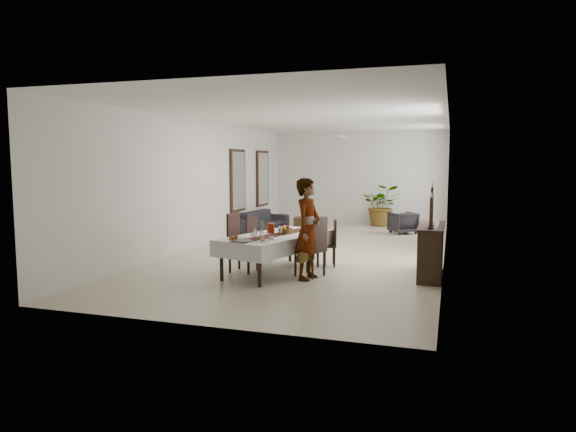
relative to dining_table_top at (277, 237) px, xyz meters
The scene contains 88 objects.
floor 2.70m from the dining_table_top, 88.00° to the left, with size 6.00×12.00×0.00m, color beige.
ceiling 3.61m from the dining_table_top, 88.00° to the left, with size 6.00×12.00×0.02m, color white.
wall_back 8.65m from the dining_table_top, 89.40° to the left, with size 6.00×0.02×3.20m, color silver.
wall_front 3.51m from the dining_table_top, 88.47° to the right, with size 6.00×0.02×3.20m, color silver.
wall_left 4.01m from the dining_table_top, 138.13° to the left, with size 0.02×12.00×3.20m, color silver.
wall_right 4.14m from the dining_table_top, 40.15° to the left, with size 0.02×12.00×3.20m, color silver.
dining_table_top is the anchor object (origin of this frame).
table_leg_fl 1.25m from the dining_table_top, 127.44° to the right, with size 0.07×0.07×0.69m, color black.
table_leg_fr 1.25m from the dining_table_top, 85.23° to the right, with size 0.07×0.07×0.69m, color black.
table_leg_bl 1.25m from the dining_table_top, 94.77° to the left, with size 0.07×0.07×0.69m, color black.
table_leg_br 1.25m from the dining_table_top, 52.56° to the left, with size 0.07×0.07×0.69m, color black.
tablecloth_top 0.03m from the dining_table_top, ahead, with size 1.16×2.53×0.01m, color white.
tablecloth_drape_left 0.58m from the dining_table_top, 163.66° to the left, with size 0.01×2.53×0.29m, color white.
tablecloth_drape_right 0.58m from the dining_table_top, 16.34° to the right, with size 0.01×2.53×0.29m, color silver.
tablecloth_drape_near 1.27m from the dining_table_top, 106.34° to the right, with size 1.16×0.01×0.29m, color silver.
tablecloth_drape_far 1.27m from the dining_table_top, 73.66° to the left, with size 1.16×0.01×0.29m, color white.
table_runner 0.04m from the dining_table_top, ahead, with size 0.34×2.45×0.00m, color #562318.
red_pitcher 0.32m from the dining_table_top, 132.70° to the left, with size 0.15×0.15×0.20m, color maroon.
pitcher_handle 0.38m from the dining_table_top, 139.54° to the left, with size 0.12×0.12×0.02m, color maroon.
wine_glass_near 0.66m from the dining_table_top, 95.88° to the right, with size 0.07×0.07×0.17m, color white.
wine_glass_mid 0.56m from the dining_table_top, 116.64° to the right, with size 0.07×0.07×0.17m, color white.
wine_glass_far 0.14m from the dining_table_top, 28.66° to the left, with size 0.07×0.07×0.17m, color white.
teacup_right 0.66m from the dining_table_top, 79.77° to the right, with size 0.09×0.09×0.06m, color silver.
saucer_right 0.66m from the dining_table_top, 79.77° to the right, with size 0.15×0.15×0.01m, color silver.
teacup_left 0.46m from the dining_table_top, 146.94° to the right, with size 0.09×0.09×0.06m, color silver.
saucer_left 0.45m from the dining_table_top, 146.94° to the right, with size 0.15×0.15×0.01m, color silver.
plate_near_right 0.94m from the dining_table_top, 86.20° to the right, with size 0.24×0.24×0.01m, color white.
bread_near_right 0.94m from the dining_table_top, 86.20° to the right, with size 0.09×0.09×0.09m, color tan.
plate_near_left 0.79m from the dining_table_top, 128.14° to the right, with size 0.24×0.24×0.01m, color white.
plate_far_left 0.63m from the dining_table_top, 103.85° to the left, with size 0.24×0.24×0.01m, color silver.
serving_tray 1.03m from the dining_table_top, 106.34° to the right, with size 0.35×0.35×0.02m, color #48474C.
jam_jar_a 1.08m from the dining_table_top, 117.85° to the right, with size 0.06×0.06×0.07m, color brown.
jam_jar_b 1.05m from the dining_table_top, 123.76° to the right, with size 0.06×0.06×0.07m, color #8F5514.
jam_jar_c 0.94m from the dining_table_top, 122.69° to the right, with size 0.06×0.06×0.07m, color maroon.
fruit_basket 0.26m from the dining_table_top, 62.35° to the left, with size 0.29×0.29×0.10m, color brown.
fruit_red 0.32m from the dining_table_top, 57.16° to the left, with size 0.09×0.09×0.09m, color maroon.
fruit_green 0.32m from the dining_table_top, 71.62° to the left, with size 0.08×0.08×0.08m, color #5D8D2A.
fruit_yellow 0.26m from the dining_table_top, 59.62° to the left, with size 0.08×0.08×0.08m, color yellow.
chair_right_near_seat 0.73m from the dining_table_top, ahead, with size 0.48×0.48×0.05m, color black.
chair_right_near_leg_fl 1.00m from the dining_table_top, 22.34° to the right, with size 0.05×0.05×0.47m, color black.
chair_right_near_leg_fr 1.06m from the dining_table_top, ahead, with size 0.05×0.05×0.47m, color black.
chair_right_near_leg_bl 0.68m from the dining_table_top, 24.46° to the right, with size 0.05×0.05×0.47m, color black.
chair_right_near_leg_br 0.77m from the dining_table_top, 15.95° to the left, with size 0.05×0.05×0.47m, color black.
chair_right_near_back 0.92m from the dining_table_top, ahead, with size 0.48×0.04×0.61m, color black.
chair_right_far_seat 1.24m from the dining_table_top, 51.27° to the left, with size 0.41×0.41×0.05m, color black.
chair_right_far_leg_fl 1.37m from the dining_table_top, 40.71° to the left, with size 0.04×0.04×0.40m, color black.
chair_right_far_leg_fr 1.53m from the dining_table_top, 52.84° to the left, with size 0.04×0.04×0.40m, color black.
chair_right_far_leg_bl 1.10m from the dining_table_top, 48.95° to the left, with size 0.04×0.04×0.40m, color black.
chair_right_far_leg_br 1.30m from the dining_table_top, 62.52° to the left, with size 0.04×0.04×0.40m, color black.
chair_right_far_back 1.37m from the dining_table_top, 46.75° to the left, with size 0.41×0.04×0.52m, color black.
chair_left_near_seat 0.69m from the dining_table_top, behind, with size 0.49×0.49×0.06m, color black.
chair_left_near_leg_fl 0.96m from the dining_table_top, behind, with size 0.05×0.05×0.48m, color black.
chair_left_near_leg_fr 1.02m from the dining_table_top, 161.09° to the right, with size 0.05×0.05×0.48m, color black.
chair_left_near_leg_bl 0.64m from the dining_table_top, 169.75° to the left, with size 0.05×0.05×0.48m, color black.
chair_left_near_leg_br 0.73m from the dining_table_top, 145.15° to the right, with size 0.05×0.05×0.48m, color black.
chair_left_near_back 0.88m from the dining_table_top, behind, with size 0.49×0.04×0.62m, color black.
chair_left_far_seat 1.14m from the dining_table_top, 128.75° to the left, with size 0.41×0.41×0.05m, color black.
chair_left_far_leg_fl 1.44m from the dining_table_top, 127.62° to the left, with size 0.04×0.04×0.41m, color black.
chair_left_far_leg_fr 1.27m from the dining_table_top, 140.57° to the left, with size 0.04×0.04×0.41m, color black.
chair_left_far_leg_bl 1.22m from the dining_table_top, 116.36° to the left, with size 0.04×0.04×0.41m, color black.
chair_left_far_leg_br 1.01m from the dining_table_top, 130.49° to the left, with size 0.04×0.04×0.41m, color black.
chair_left_far_back 1.26m from the dining_table_top, 134.09° to the left, with size 0.41×0.04×0.53m, color black.
woman 0.83m from the dining_table_top, 25.19° to the right, with size 0.68×0.44×1.86m, color gray.
sideboard_body 2.93m from the dining_table_top, 10.94° to the left, with size 0.42×1.57×0.94m, color black.
sideboard_top 2.93m from the dining_table_top, 10.94° to the left, with size 0.46×1.64×0.03m, color black.
candlestick_near_base 2.88m from the dining_table_top, ahead, with size 0.10×0.10×0.03m, color black.
candlestick_near_shaft 2.92m from the dining_table_top, ahead, with size 0.05×0.05×0.52m, color black.
candlestick_near_candle 3.00m from the dining_table_top, ahead, with size 0.04×0.04×0.08m, color white.
candlestick_mid_base 2.91m from the dining_table_top, ahead, with size 0.10×0.10×0.03m, color black.
candlestick_mid_shaft 2.97m from the dining_table_top, ahead, with size 0.05×0.05×0.68m, color black.
candlestick_mid_candle 3.07m from the dining_table_top, ahead, with size 0.04×0.04×0.08m, color white.
candlestick_far_base 3.00m from the dining_table_top, 15.89° to the left, with size 0.10×0.10×0.03m, color black.
candlestick_far_shaft 3.04m from the dining_table_top, 15.89° to the left, with size 0.05×0.05×0.58m, color black.
candlestick_far_candle 3.12m from the dining_table_top, 15.89° to the left, with size 0.04×0.04×0.08m, color beige.
sofa 6.11m from the dining_table_top, 112.74° to the left, with size 2.16×0.84×0.63m, color #27252A.
armchair 6.67m from the dining_table_top, 73.97° to the left, with size 0.70×0.72×0.66m, color #28252A.
coffee_table 6.12m from the dining_table_top, 99.15° to the left, with size 0.97×0.65×0.43m, color black.
potted_plant 8.16m from the dining_table_top, 83.07° to the left, with size 1.26×1.09×1.40m, color #385D25.
mirror_frame_near 5.67m from the dining_table_top, 120.83° to the left, with size 0.06×1.05×1.85m, color black.
mirror_glass_near 5.65m from the dining_table_top, 120.52° to the left, with size 0.01×0.90×1.70m, color silver.
mirror_frame_far 7.53m from the dining_table_top, 112.56° to the left, with size 0.06×1.05×1.85m, color black.
mirror_glass_far 7.52m from the dining_table_top, 112.31° to the left, with size 0.01×0.90×1.70m, color white.
fan_rod 6.10m from the dining_table_top, 89.07° to the left, with size 0.04×0.04×0.20m, color silver.
fan_hub 6.02m from the dining_table_top, 89.07° to the left, with size 0.16×0.16×0.08m, color white.
fan_blade_n 6.35m from the dining_table_top, 89.13° to the left, with size 0.10×0.55×0.01m, color silver.
fan_blade_s 5.70m from the dining_table_top, 89.01° to the left, with size 0.10×0.55×0.01m, color silver.
fan_blade_e 6.04m from the dining_table_top, 85.50° to the left, with size 0.55×0.10×0.01m, color white.
fan_blade_w 6.02m from the dining_table_top, 92.65° to the left, with size 0.55×0.10×0.01m, color white.
Camera 1 is at (3.10, -11.90, 2.14)m, focal length 32.00 mm.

